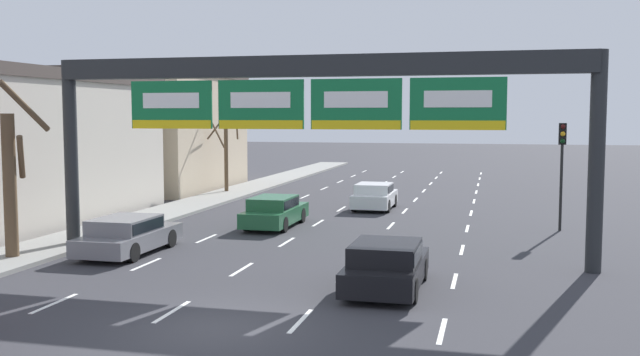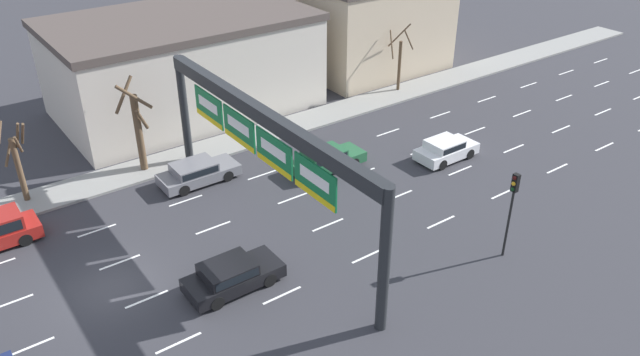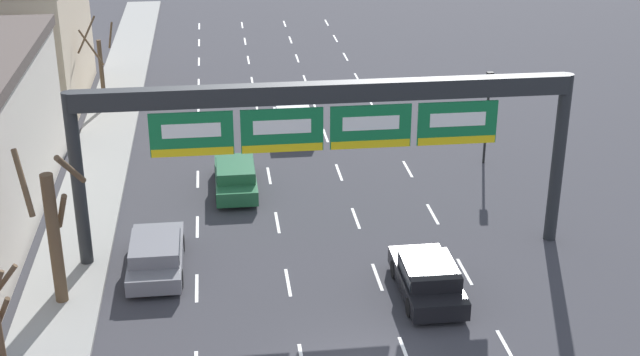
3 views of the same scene
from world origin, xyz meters
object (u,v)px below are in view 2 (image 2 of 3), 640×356
(tree_bare_second, at_px, (138,127))
(tree_bare_closest, at_px, (400,59))
(car_green, at_px, (326,159))
(car_white, at_px, (446,149))
(traffic_light_near_gantry, at_px, (512,199))
(car_grey, at_px, (197,172))
(sign_gantry, at_px, (261,133))
(tree_bare_third, at_px, (17,161))
(car_black, at_px, (232,275))

(tree_bare_second, bearing_deg, tree_bare_closest, 91.75)
(car_green, height_order, car_white, car_white)
(traffic_light_near_gantry, xyz_separation_m, tree_bare_closest, (-18.96, 10.26, -0.63))
(car_green, xyz_separation_m, car_grey, (-3.19, -7.01, -0.01))
(sign_gantry, bearing_deg, car_green, 117.15)
(sign_gantry, distance_m, tree_bare_third, 14.06)
(car_green, bearing_deg, traffic_light_near_gantry, 8.74)
(car_grey, xyz_separation_m, tree_bare_closest, (-3.78, 19.11, 1.90))
(car_green, height_order, traffic_light_near_gantry, traffic_light_near_gantry)
(sign_gantry, height_order, car_green, sign_gantry)
(car_white, distance_m, tree_bare_closest, 11.67)
(car_black, bearing_deg, car_grey, 162.56)
(car_green, xyz_separation_m, car_black, (6.39, -10.02, 0.01))
(car_black, distance_m, traffic_light_near_gantry, 13.35)
(sign_gantry, distance_m, tree_bare_second, 10.26)
(car_grey, xyz_separation_m, traffic_light_near_gantry, (15.18, 8.85, 2.53))
(car_white, xyz_separation_m, tree_bare_closest, (-10.24, 5.28, 1.89))
(car_green, bearing_deg, tree_bare_third, -113.68)
(car_green, xyz_separation_m, car_white, (3.27, 6.82, 0.00))
(car_black, xyz_separation_m, tree_bare_third, (-13.25, -5.62, 1.82))
(car_black, relative_size, tree_bare_closest, 0.89)
(car_green, distance_m, car_black, 11.88)
(car_grey, bearing_deg, tree_bare_third, -113.04)
(car_grey, distance_m, car_white, 15.26)
(car_green, distance_m, car_white, 7.56)
(sign_gantry, relative_size, tree_bare_second, 3.20)
(traffic_light_near_gantry, height_order, tree_bare_second, tree_bare_second)
(car_white, bearing_deg, tree_bare_third, -114.27)
(traffic_light_near_gantry, bearing_deg, sign_gantry, -137.06)
(car_black, height_order, traffic_light_near_gantry, traffic_light_near_gantry)
(car_grey, bearing_deg, tree_bare_closest, 101.19)
(sign_gantry, distance_m, tree_bare_closest, 21.24)
(car_grey, xyz_separation_m, tree_bare_third, (-3.67, -8.63, 1.85))
(car_grey, distance_m, traffic_light_near_gantry, 17.75)
(car_white, xyz_separation_m, tree_bare_third, (-10.13, -22.46, 1.83))
(car_grey, xyz_separation_m, car_black, (9.58, -3.01, 0.02))
(car_grey, bearing_deg, traffic_light_near_gantry, 30.25)
(tree_bare_closest, bearing_deg, traffic_light_near_gantry, -28.42)
(sign_gantry, xyz_separation_m, car_green, (-3.23, 6.31, -4.79))
(car_white, xyz_separation_m, traffic_light_near_gantry, (8.72, -4.98, 2.51))
(tree_bare_closest, bearing_deg, car_green, -60.07)
(car_green, xyz_separation_m, traffic_light_near_gantry, (11.99, 1.84, 2.52))
(car_green, relative_size, car_black, 1.06)
(car_grey, height_order, car_black, car_black)
(car_green, distance_m, traffic_light_near_gantry, 12.39)
(sign_gantry, relative_size, tree_bare_third, 3.97)
(tree_bare_closest, height_order, tree_bare_third, tree_bare_closest)
(car_white, relative_size, tree_bare_closest, 0.81)
(car_black, distance_m, tree_bare_third, 14.51)
(tree_bare_closest, distance_m, tree_bare_third, 27.74)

